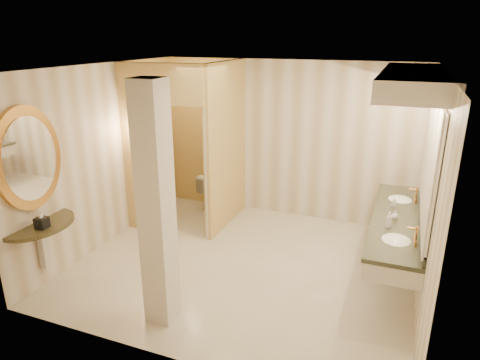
% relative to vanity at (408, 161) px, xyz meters
% --- Properties ---
extents(floor, '(4.50, 4.50, 0.00)m').
position_rel_vanity_xyz_m(floor, '(-1.98, -0.40, -1.63)').
color(floor, beige).
rests_on(floor, ground).
extents(ceiling, '(4.50, 4.50, 0.00)m').
position_rel_vanity_xyz_m(ceiling, '(-1.98, -0.40, 1.07)').
color(ceiling, silver).
rests_on(ceiling, wall_back).
extents(wall_back, '(4.50, 0.02, 2.70)m').
position_rel_vanity_xyz_m(wall_back, '(-1.98, 1.60, -0.28)').
color(wall_back, silver).
rests_on(wall_back, floor).
extents(wall_front, '(4.50, 0.02, 2.70)m').
position_rel_vanity_xyz_m(wall_front, '(-1.98, -2.40, -0.28)').
color(wall_front, silver).
rests_on(wall_front, floor).
extents(wall_left, '(0.02, 4.00, 2.70)m').
position_rel_vanity_xyz_m(wall_left, '(-4.23, -0.40, -0.28)').
color(wall_left, silver).
rests_on(wall_left, floor).
extents(wall_right, '(0.02, 4.00, 2.70)m').
position_rel_vanity_xyz_m(wall_right, '(0.27, -0.40, -0.28)').
color(wall_right, silver).
rests_on(wall_right, floor).
extents(toilet_closet, '(1.50, 1.55, 2.70)m').
position_rel_vanity_xyz_m(toilet_closet, '(-3.09, 0.57, -0.24)').
color(toilet_closet, '#D2BA6E').
rests_on(toilet_closet, floor).
extents(wall_sconce, '(0.14, 0.14, 0.42)m').
position_rel_vanity_xyz_m(wall_sconce, '(-3.90, 0.03, 0.10)').
color(wall_sconce, '#BF803D').
rests_on(wall_sconce, toilet_closet).
extents(vanity, '(0.75, 2.69, 2.09)m').
position_rel_vanity_xyz_m(vanity, '(0.00, 0.00, 0.00)').
color(vanity, beige).
rests_on(vanity, floor).
extents(console_shelf, '(0.97, 0.97, 1.94)m').
position_rel_vanity_xyz_m(console_shelf, '(-4.19, -1.80, -0.29)').
color(console_shelf, black).
rests_on(console_shelf, floor).
extents(pillar, '(0.30, 0.30, 2.70)m').
position_rel_vanity_xyz_m(pillar, '(-2.43, -1.84, -0.28)').
color(pillar, beige).
rests_on(pillar, floor).
extents(tissue_box, '(0.14, 0.14, 0.13)m').
position_rel_vanity_xyz_m(tissue_box, '(-4.02, -1.90, -0.69)').
color(tissue_box, black).
rests_on(tissue_box, console_shelf).
extents(toilet, '(0.45, 0.71, 0.69)m').
position_rel_vanity_xyz_m(toilet, '(-3.24, 1.35, -1.28)').
color(toilet, white).
rests_on(toilet, floor).
extents(soap_bottle_a, '(0.06, 0.07, 0.12)m').
position_rel_vanity_xyz_m(soap_bottle_a, '(-0.11, 0.37, -0.69)').
color(soap_bottle_a, beige).
rests_on(soap_bottle_a, vanity).
extents(soap_bottle_b, '(0.10, 0.10, 0.11)m').
position_rel_vanity_xyz_m(soap_bottle_b, '(-0.07, -0.09, -0.70)').
color(soap_bottle_b, silver).
rests_on(soap_bottle_b, vanity).
extents(soap_bottle_c, '(0.09, 0.10, 0.20)m').
position_rel_vanity_xyz_m(soap_bottle_c, '(-0.13, -0.36, -0.66)').
color(soap_bottle_c, '#C6B28C').
rests_on(soap_bottle_c, vanity).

